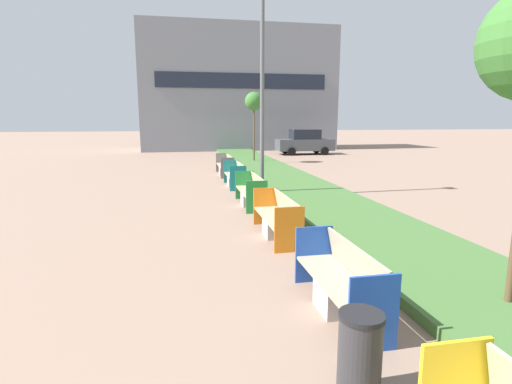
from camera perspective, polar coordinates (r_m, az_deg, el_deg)
The scene contains 11 objects.
planter_grass_strip at distance 11.37m, azimuth 12.29°, elevation -2.88°, with size 2.80×120.00×0.18m.
building_backdrop at distance 36.01m, azimuth -2.61°, elevation 14.38°, with size 16.41×5.74×10.25m.
bench_blue_frame at distance 5.84m, azimuth 11.97°, elevation -12.94°, with size 0.65×2.11×0.94m.
bench_orange_frame at distance 9.13m, azimuth 3.11°, elevation -4.09°, with size 0.65×2.29×0.94m.
bench_green_frame at distance 12.36m, azimuth -0.67°, elevation -0.24°, with size 0.65×2.19×0.94m.
bench_teal_frame at distance 15.85m, azimuth -2.97°, elevation 2.11°, with size 0.65×2.08×0.94m.
bench_grey_frame at distance 19.19m, azimuth -4.37°, elevation 3.58°, with size 0.65×2.41×0.94m.
litter_bin at distance 4.23m, azimuth 14.59°, elevation -21.71°, with size 0.43×0.43×0.87m.
street_lamp_post at distance 13.65m, azimuth 0.90°, elevation 16.88°, with size 0.24×0.44×7.62m.
sapling_tree_far at distance 23.97m, azimuth -0.30°, elevation 12.72°, with size 1.08×1.08×4.20m.
parked_car_distant at distance 30.37m, azimuth 6.97°, elevation 7.08°, with size 4.23×2.00×1.86m.
Camera 1 is at (-1.21, 1.85, 2.67)m, focal length 28.00 mm.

